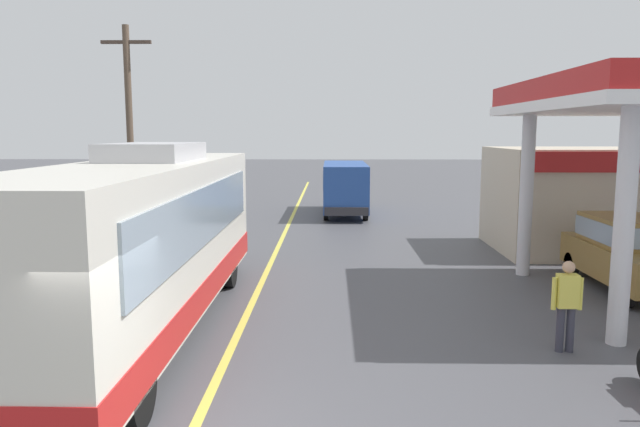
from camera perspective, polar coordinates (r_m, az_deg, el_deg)
ground at (r=27.06m, az=-2.78°, el=-0.46°), size 120.00×120.00×0.00m
lane_divider_stripe at (r=22.14m, az=-3.64°, el=-2.32°), size 0.16×50.00×0.01m
coach_bus_main at (r=12.06m, az=-16.83°, el=-2.93°), size 2.60×11.04×3.69m
gas_station_roadside at (r=19.76m, az=28.27°, el=3.20°), size 9.10×11.95×5.10m
car_at_pump at (r=16.56m, az=27.53°, el=-3.10°), size 1.70×4.20×1.82m
minibus_opposing_lane at (r=28.24m, az=2.43°, el=2.89°), size 2.04×6.13×2.44m
pedestrian_near_pump at (r=11.44m, az=22.76°, el=-7.83°), size 0.55×0.22×1.66m
utility_pole_roadside at (r=22.74m, az=-17.92°, el=7.79°), size 1.80×0.24×7.71m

